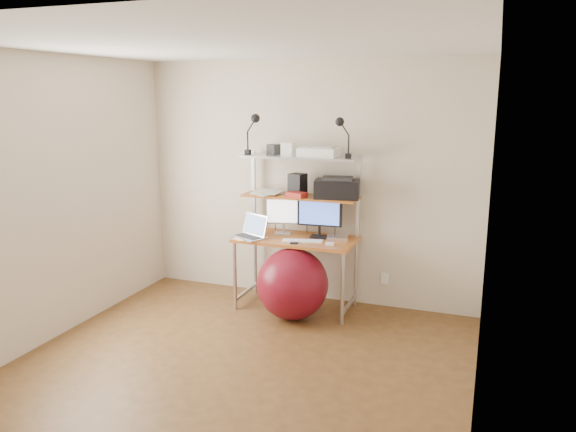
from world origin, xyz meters
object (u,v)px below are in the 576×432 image
at_px(exercise_ball, 292,284).
at_px(printer, 337,188).
at_px(laptop, 252,232).
at_px(monitor_silver, 283,214).
at_px(monitor_black, 320,215).

bearing_deg(exercise_ball, printer, 52.01).
bearing_deg(laptop, exercise_ball, 9.59).
relative_size(monitor_silver, laptop, 0.97).
xyz_separation_m(monitor_silver, laptop, (-0.25, -0.25, -0.16)).
bearing_deg(monitor_silver, laptop, -150.28).
bearing_deg(monitor_black, laptop, -163.26).
relative_size(monitor_black, printer, 0.96).
bearing_deg(monitor_black, exercise_ball, -115.24).
height_order(monitor_black, laptop, monitor_black).
xyz_separation_m(monitor_black, laptop, (-0.64, -0.24, -0.18)).
xyz_separation_m(monitor_silver, exercise_ball, (0.24, -0.39, -0.60)).
distance_m(laptop, printer, 0.97).
bearing_deg(exercise_ball, laptop, 163.62).
relative_size(printer, exercise_ball, 0.68).
height_order(printer, exercise_ball, printer).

